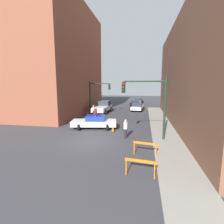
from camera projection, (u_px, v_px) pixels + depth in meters
ground_plane at (91, 141)px, 14.48m from camera, size 120.00×120.00×0.00m
sidewalk_right at (169, 145)px, 13.37m from camera, size 2.40×44.00×0.12m
building_corner_left at (46, 61)px, 28.89m from camera, size 14.00×20.00×17.03m
traffic_light_near at (150, 98)px, 14.30m from camera, size 3.64×0.35×5.20m
traffic_light_far at (97, 92)px, 27.94m from camera, size 3.44×0.35×5.20m
police_car at (94, 122)px, 18.63m from camera, size 4.94×2.86×1.52m
white_truck at (103, 107)px, 29.10m from camera, size 2.89×5.53×1.90m
parked_car_near at (137, 107)px, 31.27m from camera, size 2.55×4.46×1.31m
parked_car_mid at (135, 103)px, 38.19m from camera, size 2.52×4.44×1.31m
parked_car_far at (138, 101)px, 43.48m from camera, size 2.56×4.46×1.31m
pedestrian_crossing at (95, 113)px, 23.12m from camera, size 0.50×0.50×1.66m
pedestrian_corner at (94, 111)px, 25.58m from camera, size 0.50×0.50×1.66m
pedestrian_sidewalk at (126, 128)px, 15.24m from camera, size 0.44×0.44×1.66m
barrier_front at (140, 165)px, 8.87m from camera, size 1.59×0.34×0.90m
barrier_mid at (145, 146)px, 11.51m from camera, size 1.58×0.44×0.90m
traffic_cone at (113, 129)px, 17.34m from camera, size 0.36×0.36×0.66m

